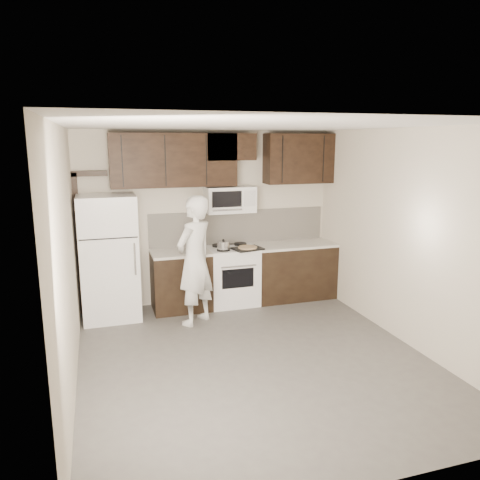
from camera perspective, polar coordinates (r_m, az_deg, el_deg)
name	(u,v)px	position (r m, az deg, el deg)	size (l,w,h in m)	color
floor	(254,359)	(5.74, 1.71, -14.24)	(4.50, 4.50, 0.00)	#504E4B
back_wall	(208,218)	(7.41, -3.88, 2.74)	(4.00, 4.00, 0.00)	beige
ceiling	(255,125)	(5.15, 1.90, 13.80)	(4.50, 4.50, 0.00)	white
counter_run	(250,274)	(7.48, 1.28, -4.18)	(2.95, 0.64, 0.91)	black
stove	(232,275)	(7.39, -0.95, -4.34)	(0.76, 0.66, 0.94)	white
backsplash	(239,227)	(7.55, -0.15, 1.64)	(2.90, 0.02, 0.54)	beige
upper_cabinets	(223,158)	(7.20, -2.03, 9.95)	(3.48, 0.35, 0.78)	black
microwave	(230,199)	(7.26, -1.25, 4.96)	(0.76, 0.42, 0.40)	white
refrigerator	(109,258)	(6.95, -15.65, -2.08)	(0.80, 0.76, 1.80)	white
door_trim	(81,231)	(7.20, -18.83, 1.02)	(0.50, 0.08, 2.12)	black
saucepan	(224,246)	(7.07, -2.01, -0.71)	(0.33, 0.19, 0.18)	silver
baking_tray	(248,249)	(7.16, 0.93, -1.06)	(0.43, 0.32, 0.02)	black
pizza	(248,247)	(7.15, 0.93, -0.89)	(0.29, 0.29, 0.02)	#CFBC8B
person	(195,261)	(6.52, -5.54, -2.51)	(0.66, 0.44, 1.82)	white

